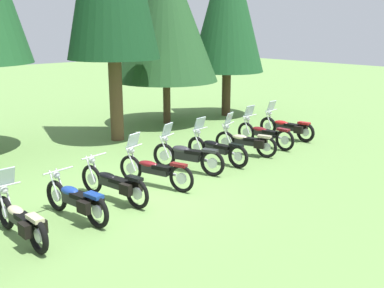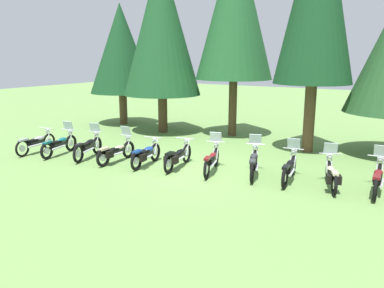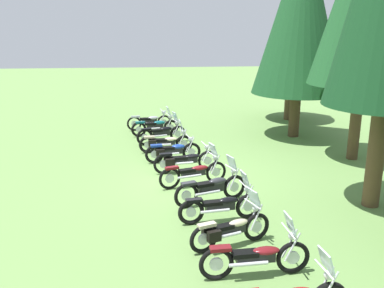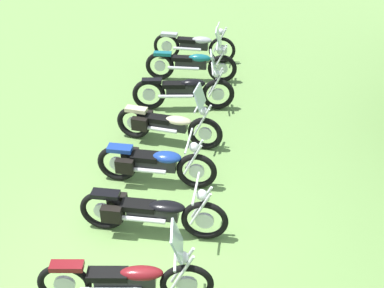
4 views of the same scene
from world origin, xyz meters
name	(u,v)px [view 1 (image 1 of 4)]	position (x,y,z in m)	size (l,w,h in m)	color
ground_plane	(141,193)	(0.00, 0.00, 0.00)	(80.00, 80.00, 0.00)	#6B934C
motorcycle_3	(21,220)	(-3.33, -0.62, 0.45)	(0.64, 2.24, 1.37)	black
motorcycle_4	(77,200)	(-2.00, -0.40, 0.46)	(0.82, 2.19, 1.02)	black
motorcycle_5	(115,183)	(-0.78, -0.01, 0.46)	(0.85, 2.37, 1.03)	black
motorcycle_6	(154,169)	(0.58, 0.20, 0.47)	(0.92, 2.31, 1.38)	black
motorcycle_7	(187,155)	(2.05, 0.58, 0.50)	(0.98, 2.27, 1.39)	black
motorcycle_8	(216,149)	(3.32, 0.65, 0.46)	(0.70, 2.32, 1.37)	black
motorcycle_9	(246,141)	(4.70, 0.63, 0.46)	(0.98, 2.08, 1.37)	black
motorcycle_10	(264,133)	(6.01, 0.97, 0.47)	(0.78, 2.42, 1.38)	black
motorcycle_11	(287,127)	(7.52, 1.12, 0.46)	(0.74, 2.34, 1.37)	black
pine_tree_4	(166,14)	(5.97, 6.40, 4.62)	(4.38, 4.38, 7.41)	#4C3823
pine_tree_5	(228,2)	(9.16, 5.92, 5.16)	(3.37, 3.37, 8.29)	#42301E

